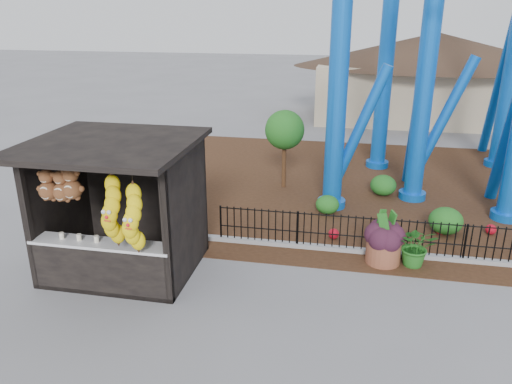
% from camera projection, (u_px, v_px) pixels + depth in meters
% --- Properties ---
extents(ground, '(120.00, 120.00, 0.00)m').
position_uv_depth(ground, '(240.00, 309.00, 10.12)').
color(ground, slate).
rests_on(ground, ground).
extents(mulch_bed, '(18.00, 12.00, 0.02)m').
position_uv_depth(mulch_bed, '(409.00, 190.00, 16.75)').
color(mulch_bed, '#331E11').
rests_on(mulch_bed, ground).
extents(curb, '(18.00, 0.18, 0.12)m').
position_uv_depth(curb, '(428.00, 257.00, 12.13)').
color(curb, gray).
rests_on(curb, ground).
extents(prize_booth, '(3.50, 3.40, 3.12)m').
position_uv_depth(prize_booth, '(117.00, 212.00, 10.99)').
color(prize_booth, black).
rests_on(prize_booth, ground).
extents(picket_fence, '(12.20, 0.06, 1.00)m').
position_uv_depth(picket_fence, '(470.00, 244.00, 11.81)').
color(picket_fence, black).
rests_on(picket_fence, ground).
extents(terracotta_planter, '(0.88, 0.88, 0.59)m').
position_uv_depth(terracotta_planter, '(383.00, 251.00, 11.89)').
color(terracotta_planter, brown).
rests_on(terracotta_planter, ground).
extents(planter_foliage, '(0.70, 0.70, 0.64)m').
position_uv_depth(planter_foliage, '(385.00, 228.00, 11.68)').
color(planter_foliage, black).
rests_on(planter_foliage, terracotta_planter).
extents(potted_plant, '(0.97, 0.86, 1.02)m').
position_uv_depth(potted_plant, '(416.00, 246.00, 11.68)').
color(potted_plant, '#23601C').
rests_on(potted_plant, ground).
extents(landscaping, '(8.61, 4.21, 0.72)m').
position_uv_depth(landscaping, '(424.00, 207.00, 14.47)').
color(landscaping, '#1C5719').
rests_on(landscaping, mulch_bed).
extents(pavilion, '(15.00, 15.00, 4.80)m').
position_uv_depth(pavilion, '(435.00, 63.00, 26.38)').
color(pavilion, '#BFAD8C').
rests_on(pavilion, ground).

